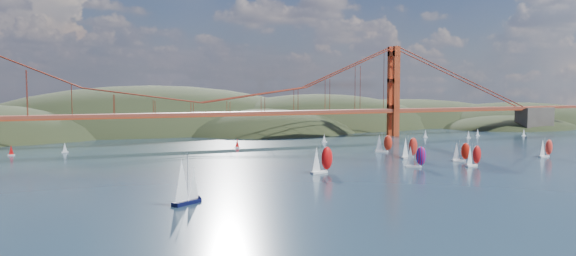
# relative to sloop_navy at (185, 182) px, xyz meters

# --- Properties ---
(ground) EXTENTS (1200.00, 1200.00, 0.00)m
(ground) POSITION_rel_sloop_navy_xyz_m (39.24, -28.46, -6.06)
(ground) COLOR black
(ground) RESTS_ON ground
(headlands) EXTENTS (725.00, 225.00, 96.00)m
(headlands) POSITION_rel_sloop_navy_xyz_m (84.19, 249.83, -18.52)
(headlands) COLOR black
(headlands) RESTS_ON ground
(bridge) EXTENTS (552.00, 12.00, 55.00)m
(bridge) POSITION_rel_sloop_navy_xyz_m (37.49, 151.54, 26.17)
(bridge) COLOR #973C27
(bridge) RESTS_ON ground
(sloop_navy) EXTENTS (9.38, 8.05, 13.74)m
(sloop_navy) POSITION_rel_sloop_navy_xyz_m (0.00, 0.00, 0.00)
(sloop_navy) COLOR black
(sloop_navy) RESTS_ON ground
(racer_0) EXTENTS (9.47, 5.30, 10.61)m
(racer_0) POSITION_rel_sloop_navy_xyz_m (55.74, 34.66, -1.05)
(racer_0) COLOR white
(racer_0) RESTS_ON ground
(racer_1) EXTENTS (8.12, 4.32, 9.11)m
(racer_1) POSITION_rel_sloop_navy_xyz_m (117.47, 28.07, -1.76)
(racer_1) COLOR white
(racer_1) RESTS_ON ground
(racer_2) EXTENTS (7.79, 4.44, 8.73)m
(racer_2) POSITION_rel_sloop_navy_xyz_m (122.14, 41.27, -1.94)
(racer_2) COLOR white
(racer_2) RESTS_ON ground
(racer_3) EXTENTS (8.98, 4.75, 10.08)m
(racer_3) POSITION_rel_sloop_navy_xyz_m (108.09, 57.71, -1.30)
(racer_3) COLOR silver
(racer_3) RESTS_ON ground
(racer_4) EXTENTS (7.67, 3.25, 8.73)m
(racer_4) POSITION_rel_sloop_navy_xyz_m (165.66, 38.85, -1.94)
(racer_4) COLOR white
(racer_4) RESTS_ON ground
(racer_5) EXTENTS (8.24, 5.20, 9.22)m
(racer_5) POSITION_rel_sloop_navy_xyz_m (108.99, 80.14, -1.71)
(racer_5) COLOR white
(racer_5) RESTS_ON ground
(racer_rwb) EXTENTS (8.18, 5.35, 9.15)m
(racer_rwb) POSITION_rel_sloop_navy_xyz_m (94.78, 33.64, -1.74)
(racer_rwb) COLOR white
(racer_rwb) RESTS_ON ground
(distant_boat_2) EXTENTS (3.00, 2.00, 4.70)m
(distant_boat_2) POSITION_rel_sloop_navy_xyz_m (-51.84, 131.27, -3.66)
(distant_boat_2) COLOR silver
(distant_boat_2) RESTS_ON ground
(distant_boat_3) EXTENTS (3.00, 2.00, 4.70)m
(distant_boat_3) POSITION_rel_sloop_navy_xyz_m (-29.56, 133.80, -3.66)
(distant_boat_3) COLOR silver
(distant_boat_3) RESTS_ON ground
(distant_boat_4) EXTENTS (3.00, 2.00, 4.70)m
(distant_boat_4) POSITION_rel_sloop_navy_xyz_m (170.95, 134.19, -3.66)
(distant_boat_4) COLOR silver
(distant_boat_4) RESTS_ON ground
(distant_boat_5) EXTENTS (3.00, 2.00, 4.70)m
(distant_boat_5) POSITION_rel_sloop_navy_xyz_m (192.06, 121.25, -3.66)
(distant_boat_5) COLOR silver
(distant_boat_5) RESTS_ON ground
(distant_boat_6) EXTENTS (3.00, 2.00, 4.70)m
(distant_boat_6) POSITION_rel_sloop_navy_xyz_m (207.66, 131.65, -3.66)
(distant_boat_6) COLOR silver
(distant_boat_6) RESTS_ON ground
(distant_boat_7) EXTENTS (3.00, 2.00, 4.70)m
(distant_boat_7) POSITION_rel_sloop_navy_xyz_m (233.60, 120.48, -3.66)
(distant_boat_7) COLOR silver
(distant_boat_7) RESTS_ON ground
(distant_boat_8) EXTENTS (3.00, 2.00, 4.70)m
(distant_boat_8) POSITION_rel_sloop_navy_xyz_m (102.67, 131.16, -3.66)
(distant_boat_8) COLOR silver
(distant_boat_8) RESTS_ON ground
(distant_boat_9) EXTENTS (3.00, 2.00, 4.70)m
(distant_boat_9) POSITION_rel_sloop_navy_xyz_m (50.62, 122.88, -3.66)
(distant_boat_9) COLOR silver
(distant_boat_9) RESTS_ON ground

